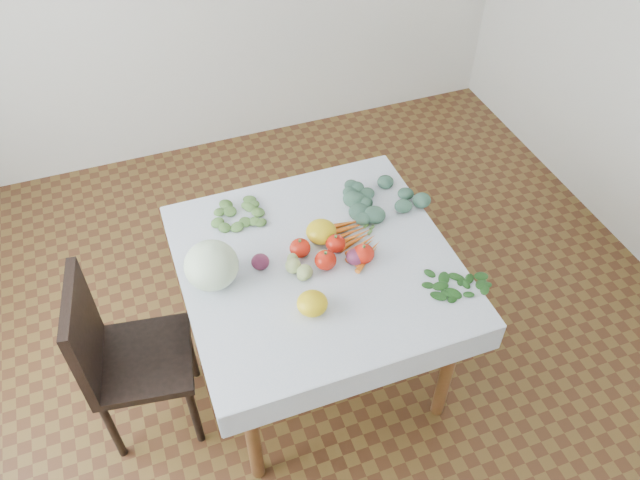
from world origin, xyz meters
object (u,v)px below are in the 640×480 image
object	(u,v)px
table	(318,277)
chair	(119,352)
carrot_bunch	(358,240)
cabbage	(211,265)
heirloom_back	(321,232)

from	to	relation	value
table	chair	xyz separation A→B (m)	(-0.87, 0.01, -0.14)
table	carrot_bunch	distance (m)	0.23
chair	table	bearing A→B (deg)	-0.68
chair	carrot_bunch	size ratio (longest dim) A/B	2.97
cabbage	carrot_bunch	xyz separation A→B (m)	(0.63, 0.01, -0.08)
chair	carrot_bunch	distance (m)	1.10
cabbage	heirloom_back	bearing A→B (deg)	9.05
cabbage	table	bearing A→B (deg)	-5.17
table	cabbage	size ratio (longest dim) A/B	4.62
carrot_bunch	chair	bearing A→B (deg)	-178.19
table	carrot_bunch	bearing A→B (deg)	12.54
heirloom_back	carrot_bunch	bearing A→B (deg)	-27.66
chair	cabbage	world-z (taller)	cabbage
table	carrot_bunch	size ratio (longest dim) A/B	3.30
chair	cabbage	distance (m)	0.56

